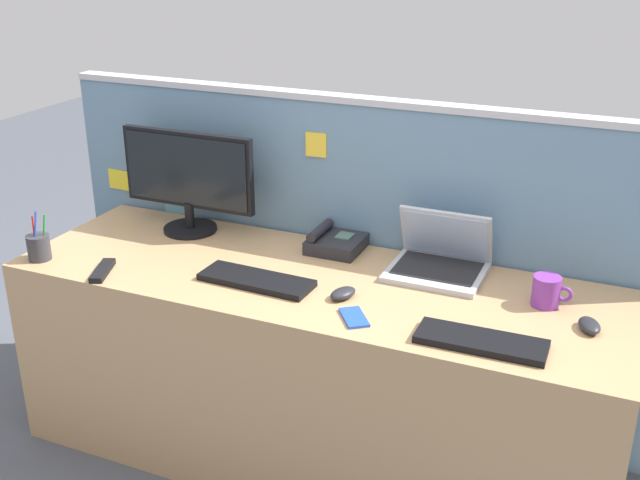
{
  "coord_description": "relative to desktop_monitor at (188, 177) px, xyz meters",
  "views": [
    {
      "loc": [
        0.97,
        -2.18,
        1.84
      ],
      "look_at": [
        0.0,
        0.05,
        0.84
      ],
      "focal_mm": 43.58,
      "sensor_mm": 36.0,
      "label": 1
    }
  ],
  "objects": [
    {
      "name": "cubicle_divider",
      "position": [
        0.62,
        0.17,
        -0.3
      ],
      "size": [
        2.41,
        0.08,
        1.27
      ],
      "color": "#6084A3",
      "rests_on": "ground_plane"
    },
    {
      "name": "cell_phone_blue_case",
      "position": [
        0.85,
        -0.43,
        -0.21
      ],
      "size": [
        0.13,
        0.14,
        0.01
      ],
      "primitive_type": "cube",
      "rotation": [
        0.0,
        0.0,
        0.64
      ],
      "color": "blue",
      "rests_on": "desk"
    },
    {
      "name": "tv_remote",
      "position": [
        -0.06,
        -0.47,
        -0.21
      ],
      "size": [
        0.1,
        0.17,
        0.02
      ],
      "primitive_type": "cube",
      "rotation": [
        0.0,
        0.0,
        0.37
      ],
      "color": "black",
      "rests_on": "desk"
    },
    {
      "name": "coffee_mug",
      "position": [
        1.37,
        -0.11,
        -0.17
      ],
      "size": [
        0.13,
        0.09,
        0.1
      ],
      "color": "purple",
      "rests_on": "desk"
    },
    {
      "name": "desk",
      "position": [
        0.62,
        -0.21,
        -0.58
      ],
      "size": [
        2.1,
        0.69,
        0.72
      ],
      "primitive_type": "cube",
      "color": "tan",
      "rests_on": "ground_plane"
    },
    {
      "name": "pen_cup",
      "position": [
        -0.34,
        -0.46,
        -0.17
      ],
      "size": [
        0.08,
        0.08,
        0.18
      ],
      "color": "#333338",
      "rests_on": "desk"
    },
    {
      "name": "ground_plane",
      "position": [
        0.62,
        -0.21,
        -0.94
      ],
      "size": [
        10.0,
        10.0,
        0.0
      ],
      "primitive_type": "plane",
      "color": "#4C515B"
    },
    {
      "name": "keyboard_spare",
      "position": [
        1.24,
        -0.43,
        -0.21
      ],
      "size": [
        0.37,
        0.14,
        0.02
      ],
      "primitive_type": "cube",
      "rotation": [
        0.0,
        0.0,
        0.02
      ],
      "color": "black",
      "rests_on": "desk"
    },
    {
      "name": "computer_mouse_right_hand",
      "position": [
        1.51,
        -0.22,
        -0.2
      ],
      "size": [
        0.09,
        0.12,
        0.03
      ],
      "primitive_type": "ellipsoid",
      "rotation": [
        0.0,
        0.0,
        0.37
      ],
      "color": "#232328",
      "rests_on": "desk"
    },
    {
      "name": "laptop",
      "position": [
        0.99,
        0.01,
        -0.17
      ],
      "size": [
        0.32,
        0.28,
        0.21
      ],
      "color": "#B2B5BC",
      "rests_on": "desk"
    },
    {
      "name": "keyboard_main",
      "position": [
        0.46,
        -0.33,
        -0.21
      ],
      "size": [
        0.39,
        0.15,
        0.02
      ],
      "primitive_type": "cube",
      "rotation": [
        0.0,
        0.0,
        -0.03
      ],
      "color": "black",
      "rests_on": "desk"
    },
    {
      "name": "computer_mouse_left_hand",
      "position": [
        0.77,
        -0.31,
        -0.2
      ],
      "size": [
        0.09,
        0.11,
        0.03
      ],
      "primitive_type": "ellipsoid",
      "rotation": [
        0.0,
        0.0,
        -0.36
      ],
      "color": "#232328",
      "rests_on": "desk"
    },
    {
      "name": "desktop_monitor",
      "position": [
        0.0,
        0.0,
        0.0
      ],
      "size": [
        0.55,
        0.21,
        0.39
      ],
      "color": "black",
      "rests_on": "desk"
    },
    {
      "name": "desk_phone",
      "position": [
        0.59,
        0.04,
        -0.19
      ],
      "size": [
        0.19,
        0.19,
        0.08
      ],
      "color": "#232328",
      "rests_on": "desk"
    }
  ]
}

